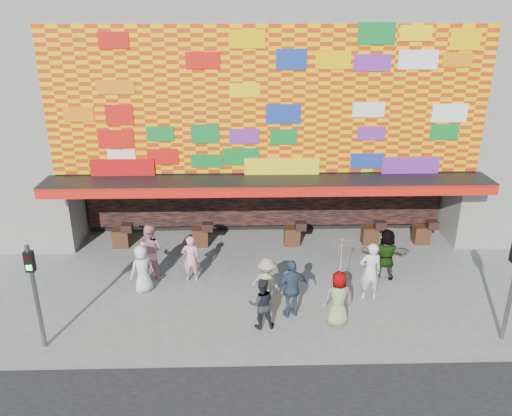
% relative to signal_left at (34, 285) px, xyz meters
% --- Properties ---
extents(ground, '(90.00, 90.00, 0.00)m').
position_rel_signal_left_xyz_m(ground, '(6.20, 1.50, -1.86)').
color(ground, slate).
rests_on(ground, ground).
extents(shop_building, '(15.20, 9.40, 10.00)m').
position_rel_signal_left_xyz_m(shop_building, '(6.20, 9.68, 3.37)').
color(shop_building, gray).
rests_on(shop_building, ground).
extents(signal_left, '(0.22, 0.20, 3.00)m').
position_rel_signal_left_xyz_m(signal_left, '(0.00, 0.00, 0.00)').
color(signal_left, '#59595B').
rests_on(signal_left, ground).
extents(ped_a, '(0.92, 0.87, 1.58)m').
position_rel_signal_left_xyz_m(ped_a, '(2.14, 2.79, -1.07)').
color(ped_a, silver).
rests_on(ped_a, ground).
extents(ped_b, '(0.62, 0.43, 1.61)m').
position_rel_signal_left_xyz_m(ped_b, '(3.60, 3.44, -1.06)').
color(ped_b, pink).
rests_on(ped_b, ground).
extents(ped_c, '(0.78, 0.64, 1.52)m').
position_rel_signal_left_xyz_m(ped_c, '(5.83, 0.74, -1.10)').
color(ped_c, black).
rests_on(ped_c, ground).
extents(ped_d, '(1.17, 1.00, 1.57)m').
position_rel_signal_left_xyz_m(ped_d, '(6.03, 1.85, -1.07)').
color(ped_d, tan).
rests_on(ped_d, ground).
extents(ped_e, '(1.14, 0.76, 1.80)m').
position_rel_signal_left_xyz_m(ped_e, '(6.73, 1.28, -0.96)').
color(ped_e, '#304155').
rests_on(ped_e, ground).
extents(ped_f, '(1.68, 0.69, 1.77)m').
position_rel_signal_left_xyz_m(ped_f, '(10.05, 3.41, -0.98)').
color(ped_f, gray).
rests_on(ped_f, ground).
extents(ped_g, '(0.85, 0.59, 1.66)m').
position_rel_signal_left_xyz_m(ped_g, '(8.00, 0.82, -1.03)').
color(ped_g, gray).
rests_on(ped_g, ground).
extents(ped_h, '(0.69, 0.46, 1.88)m').
position_rel_signal_left_xyz_m(ped_h, '(9.22, 2.19, -0.92)').
color(ped_h, silver).
rests_on(ped_h, ground).
extents(ped_i, '(1.05, 0.90, 1.89)m').
position_rel_signal_left_xyz_m(ped_i, '(2.23, 3.72, -0.91)').
color(ped_i, '#CE8595').
rests_on(ped_i, ground).
extents(parasol, '(1.37, 1.39, 1.96)m').
position_rel_signal_left_xyz_m(parasol, '(8.00, 0.82, 0.34)').
color(parasol, '#DCB78A').
rests_on(parasol, ground).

